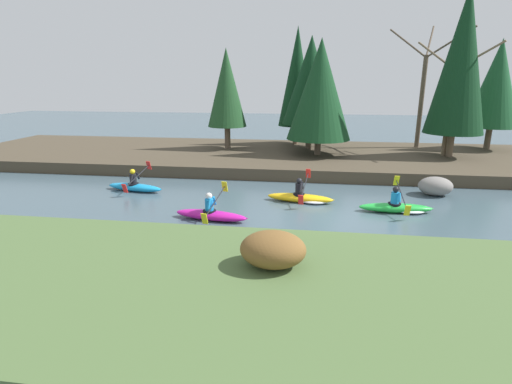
# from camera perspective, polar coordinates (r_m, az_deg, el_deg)

# --- Properties ---
(ground_plane) EXTENTS (90.00, 90.00, 0.00)m
(ground_plane) POSITION_cam_1_polar(r_m,az_deg,el_deg) (14.66, 9.58, -3.78)
(ground_plane) COLOR #425660
(riverbank_near) EXTENTS (44.00, 6.58, 0.70)m
(riverbank_near) POSITION_cam_1_polar(r_m,az_deg,el_deg) (8.76, 10.55, -15.51)
(riverbank_near) COLOR #4C6638
(riverbank_near) RESTS_ON ground
(riverbank_far) EXTENTS (44.00, 9.86, 0.60)m
(riverbank_far) POSITION_cam_1_polar(r_m,az_deg,el_deg) (24.32, 9.13, 4.83)
(riverbank_far) COLOR #473D2D
(riverbank_far) RESTS_ON ground
(conifer_tree_far_left) EXTENTS (2.40, 2.40, 6.08)m
(conifer_tree_far_left) POSITION_cam_1_polar(r_m,az_deg,el_deg) (25.21, -4.22, 14.58)
(conifer_tree_far_left) COLOR brown
(conifer_tree_far_left) RESTS_ON riverbank_far
(conifer_tree_left) EXTENTS (2.35, 2.35, 7.53)m
(conifer_tree_left) POSITION_cam_1_polar(r_m,az_deg,el_deg) (27.19, 5.87, 15.99)
(conifer_tree_left) COLOR brown
(conifer_tree_left) RESTS_ON riverbank_far
(conifer_tree_mid_left) EXTENTS (3.38, 3.38, 6.78)m
(conifer_tree_mid_left) POSITION_cam_1_polar(r_m,az_deg,el_deg) (25.39, 7.81, 15.47)
(conifer_tree_mid_left) COLOR brown
(conifer_tree_mid_left) RESTS_ON riverbank_far
(conifer_tree_centre) EXTENTS (3.63, 3.63, 6.44)m
(conifer_tree_centre) POSITION_cam_1_polar(r_m,az_deg,el_deg) (23.29, 9.13, 14.22)
(conifer_tree_centre) COLOR brown
(conifer_tree_centre) RESTS_ON riverbank_far
(conifer_tree_mid_right) EXTENTS (3.15, 3.15, 9.09)m
(conifer_tree_mid_right) POSITION_cam_1_polar(r_m,az_deg,el_deg) (24.98, 27.29, 16.33)
(conifer_tree_mid_right) COLOR brown
(conifer_tree_mid_right) RESTS_ON riverbank_far
(conifer_tree_right) EXTENTS (3.02, 3.02, 6.60)m
(conifer_tree_right) POSITION_cam_1_polar(r_m,az_deg,el_deg) (28.86, 31.13, 13.09)
(conifer_tree_right) COLOR brown
(conifer_tree_right) RESTS_ON riverbank_far
(bare_tree_upstream) EXTENTS (4.15, 4.10, 7.58)m
(bare_tree_upstream) POSITION_cam_1_polar(r_m,az_deg,el_deg) (27.74, 22.71, 13.23)
(bare_tree_upstream) COLOR brown
(bare_tree_upstream) RESTS_ON riverbank_far
(bare_tree_mid_upstream) EXTENTS (3.59, 3.55, 6.52)m
(bare_tree_mid_upstream) POSITION_cam_1_polar(r_m,az_deg,el_deg) (25.34, 26.02, 11.60)
(bare_tree_mid_upstream) COLOR #7A664C
(bare_tree_mid_upstream) RESTS_ON riverbank_far
(shrub_clump_nearest) EXTENTS (1.53, 1.27, 0.83)m
(shrub_clump_nearest) POSITION_cam_1_polar(r_m,az_deg,el_deg) (9.24, 2.44, -8.18)
(shrub_clump_nearest) COLOR brown
(shrub_clump_nearest) RESTS_ON riverbank_near
(kayaker_lead) EXTENTS (2.78, 2.07, 1.20)m
(kayaker_lead) POSITION_cam_1_polar(r_m,az_deg,el_deg) (16.01, 19.70, -2.06)
(kayaker_lead) COLOR green
(kayaker_lead) RESTS_ON ground
(kayaker_middle) EXTENTS (2.80, 2.07, 1.20)m
(kayaker_middle) POSITION_cam_1_polar(r_m,az_deg,el_deg) (16.42, 6.70, -0.78)
(kayaker_middle) COLOR yellow
(kayaker_middle) RESTS_ON ground
(kayaker_trailing) EXTENTS (2.80, 2.07, 1.20)m
(kayaker_trailing) POSITION_cam_1_polar(r_m,az_deg,el_deg) (14.36, -6.39, -3.13)
(kayaker_trailing) COLOR #C61999
(kayaker_trailing) RESTS_ON ground
(kayaker_far_back) EXTENTS (2.79, 2.06, 1.20)m
(kayaker_far_back) POSITION_cam_1_polar(r_m,az_deg,el_deg) (18.74, -16.89, 0.79)
(kayaker_far_back) COLOR #1993D6
(kayaker_far_back) RESTS_ON ground
(boulder_midstream) EXTENTS (1.43, 1.12, 0.81)m
(boulder_midstream) POSITION_cam_1_polar(r_m,az_deg,el_deg) (18.91, 24.26, 0.78)
(boulder_midstream) COLOR gray
(boulder_midstream) RESTS_ON ground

